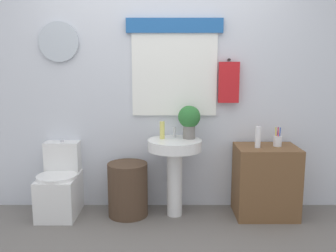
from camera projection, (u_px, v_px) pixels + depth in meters
name	position (u px, v px, depth m)	size (l,w,h in m)	color
back_wall	(160.00, 81.00, 3.74)	(4.40, 0.18, 2.60)	silver
toilet	(61.00, 187.00, 3.65)	(0.38, 0.51, 0.72)	white
laundry_hamper	(129.00, 189.00, 3.62)	(0.39, 0.39, 0.52)	#4C3828
pedestal_sink	(176.00, 158.00, 3.57)	(0.52, 0.52, 0.76)	white
faucet	(175.00, 132.00, 3.65)	(0.03, 0.03, 0.10)	silver
wooden_cabinet	(266.00, 181.00, 3.60)	(0.59, 0.44, 0.69)	brown
soap_bottle	(163.00, 130.00, 3.57)	(0.05, 0.05, 0.17)	#DBD166
potted_plant	(190.00, 119.00, 3.56)	(0.22, 0.22, 0.32)	slate
lotion_bottle	(259.00, 137.00, 3.49)	(0.05, 0.05, 0.20)	white
toothbrush_cup	(278.00, 141.00, 3.55)	(0.08, 0.08, 0.19)	silver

